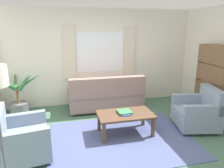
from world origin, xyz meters
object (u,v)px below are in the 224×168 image
(armchair_left, at_px, (19,139))
(book_stack_on_table, at_px, (125,112))
(couch, at_px, (106,96))
(bookshelf, at_px, (213,86))
(potted_plant, at_px, (18,98))
(armchair_right, at_px, (199,112))
(coffee_table, at_px, (125,116))

(armchair_left, relative_size, book_stack_on_table, 2.76)
(couch, height_order, bookshelf, bookshelf)
(potted_plant, bearing_deg, armchair_right, -23.27)
(couch, xyz_separation_m, book_stack_on_table, (0.09, -1.36, 0.09))
(armchair_right, xyz_separation_m, book_stack_on_table, (-1.61, 0.13, 0.11))
(couch, xyz_separation_m, potted_plant, (-2.16, 0.18, 0.06))
(bookshelf, bearing_deg, armchair_right, 123.56)
(couch, relative_size, bookshelf, 1.10)
(armchair_left, bearing_deg, bookshelf, -89.48)
(couch, distance_m, armchair_left, 2.55)
(couch, relative_size, potted_plant, 1.61)
(couch, height_order, armchair_right, couch)
(armchair_left, distance_m, potted_plant, 1.99)
(potted_plant, bearing_deg, coffee_table, -34.58)
(armchair_right, bearing_deg, couch, -119.55)
(armchair_left, distance_m, book_stack_on_table, 1.96)
(couch, xyz_separation_m, coffee_table, (0.10, -1.38, 0.01))
(armchair_right, bearing_deg, bookshelf, 135.13)
(armchair_right, relative_size, potted_plant, 0.84)
(coffee_table, distance_m, bookshelf, 2.26)
(coffee_table, height_order, bookshelf, bookshelf)
(armchair_left, bearing_deg, book_stack_on_table, -86.54)
(couch, bearing_deg, armchair_left, 44.50)
(coffee_table, relative_size, book_stack_on_table, 3.16)
(armchair_left, height_order, book_stack_on_table, armchair_left)
(book_stack_on_table, distance_m, potted_plant, 2.72)
(coffee_table, bearing_deg, couch, 94.23)
(armchair_right, bearing_deg, book_stack_on_table, -82.94)
(couch, xyz_separation_m, bookshelf, (2.31, -1.08, 0.41))
(coffee_table, bearing_deg, book_stack_on_table, 109.38)
(couch, xyz_separation_m, armchair_right, (1.70, -1.48, -0.01))
(armchair_right, height_order, potted_plant, potted_plant)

